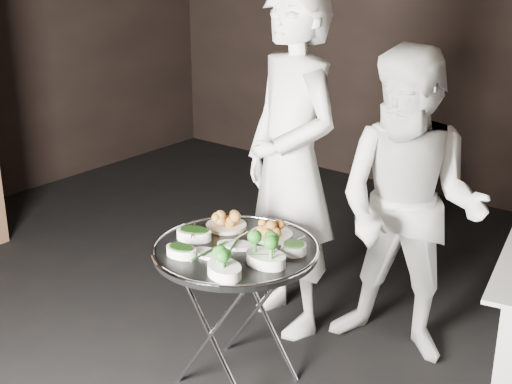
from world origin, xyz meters
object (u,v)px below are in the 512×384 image
Objects in this scene: tray_stand at (236,310)px; waiter_left at (291,164)px; serving_tray at (236,250)px; waiter_right at (409,209)px.

waiter_left reaches higher than tray_stand.
serving_tray reaches higher than tray_stand.
waiter_left is at bearing 102.87° from tray_stand.
waiter_right is (0.49, 0.75, 0.41)m from tray_stand.
waiter_left reaches higher than serving_tray.
tray_stand is at bearing -90.00° from serving_tray.
serving_tray is at bearing -54.38° from waiter_left.
tray_stand is 0.37× the size of waiter_left.
serving_tray is 0.69m from waiter_left.
waiter_right is at bearing 33.13° from waiter_left.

